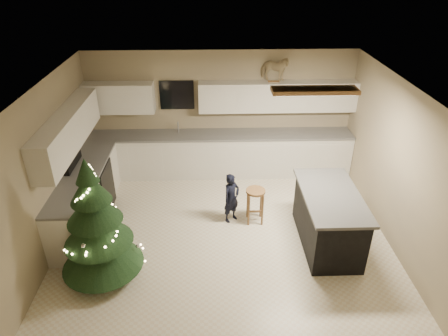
{
  "coord_description": "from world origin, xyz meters",
  "views": [
    {
      "loc": [
        -0.18,
        -5.42,
        4.36
      ],
      "look_at": [
        0.0,
        0.35,
        1.15
      ],
      "focal_mm": 32.0,
      "sensor_mm": 36.0,
      "label": 1
    }
  ],
  "objects_px": {
    "christmas_tree": "(97,230)",
    "rocking_horse": "(274,69)",
    "bar_stool": "(255,198)",
    "island": "(328,219)",
    "toddler": "(231,198)"
  },
  "relations": [
    {
      "from": "island",
      "to": "bar_stool",
      "type": "height_order",
      "value": "island"
    },
    {
      "from": "toddler",
      "to": "rocking_horse",
      "type": "distance_m",
      "value": 2.73
    },
    {
      "from": "island",
      "to": "christmas_tree",
      "type": "relative_size",
      "value": 0.86
    },
    {
      "from": "rocking_horse",
      "to": "christmas_tree",
      "type": "bearing_deg",
      "value": 158.02
    },
    {
      "from": "island",
      "to": "christmas_tree",
      "type": "height_order",
      "value": "christmas_tree"
    },
    {
      "from": "island",
      "to": "rocking_horse",
      "type": "distance_m",
      "value": 3.15
    },
    {
      "from": "island",
      "to": "bar_stool",
      "type": "relative_size",
      "value": 2.6
    },
    {
      "from": "island",
      "to": "bar_stool",
      "type": "bearing_deg",
      "value": 150.84
    },
    {
      "from": "christmas_tree",
      "to": "rocking_horse",
      "type": "distance_m",
      "value": 4.52
    },
    {
      "from": "christmas_tree",
      "to": "bar_stool",
      "type": "bearing_deg",
      "value": 27.51
    },
    {
      "from": "christmas_tree",
      "to": "toddler",
      "type": "distance_m",
      "value": 2.4
    },
    {
      "from": "christmas_tree",
      "to": "rocking_horse",
      "type": "xyz_separation_m",
      "value": [
        2.9,
        3.15,
        1.45
      ]
    },
    {
      "from": "island",
      "to": "toddler",
      "type": "relative_size",
      "value": 1.82
    },
    {
      "from": "bar_stool",
      "to": "christmas_tree",
      "type": "relative_size",
      "value": 0.33
    },
    {
      "from": "christmas_tree",
      "to": "rocking_horse",
      "type": "relative_size",
      "value": 3.14
    }
  ]
}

